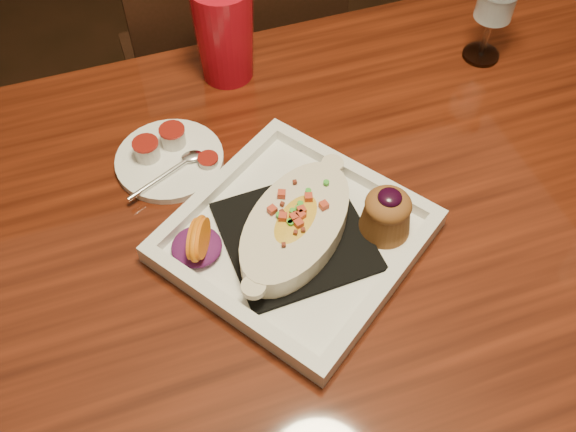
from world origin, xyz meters
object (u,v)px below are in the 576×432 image
object	(u,v)px
saucer	(167,157)
red_tumbler	(224,33)
table	(347,273)
goblet	(497,2)
plate	(303,230)
chair_far	(233,76)

from	to	relation	value
saucer	red_tumbler	xyz separation A→B (m)	(0.14, 0.16, 0.07)
table	goblet	distance (m)	0.48
plate	saucer	bearing A→B (deg)	90.76
chair_far	goblet	bearing A→B (deg)	133.16
table	chair_far	bearing A→B (deg)	90.00
goblet	saucer	distance (m)	0.55
plate	goblet	size ratio (longest dim) A/B	2.62
chair_far	plate	size ratio (longest dim) A/B	2.34
plate	red_tumbler	distance (m)	0.36
table	saucer	world-z (taller)	saucer
table	red_tumbler	bearing A→B (deg)	100.48
goblet	red_tumbler	xyz separation A→B (m)	(-0.41, 0.10, -0.03)
plate	saucer	size ratio (longest dim) A/B	2.56
plate	chair_far	bearing A→B (deg)	49.73
red_tumbler	table	bearing A→B (deg)	-79.52
table	goblet	xyz separation A→B (m)	(0.34, 0.27, 0.20)
saucer	plate	bearing A→B (deg)	-55.03
chair_far	red_tumbler	size ratio (longest dim) A/B	5.84
plate	red_tumbler	size ratio (longest dim) A/B	2.49
saucer	table	bearing A→B (deg)	-45.47
plate	goblet	distance (m)	0.49
goblet	red_tumbler	size ratio (longest dim) A/B	0.95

